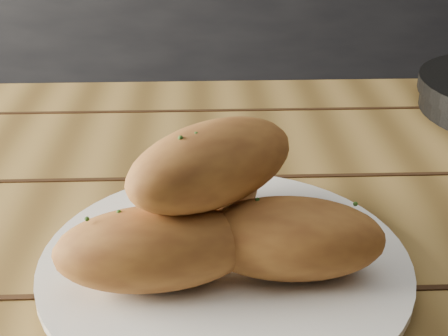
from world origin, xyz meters
TOP-DOWN VIEW (x-y plane):
  - counter at (0.00, 1.70)m, footprint 2.80×0.60m
  - table at (-0.15, -0.09)m, footprint 1.62×0.85m
  - plate at (-0.33, -0.16)m, footprint 0.31×0.31m
  - bread_rolls at (-0.34, -0.16)m, footprint 0.26×0.21m

SIDE VIEW (x-z plane):
  - counter at x=0.00m, z-range 0.00..0.90m
  - table at x=-0.15m, z-range 0.28..1.03m
  - plate at x=-0.33m, z-range 0.75..0.77m
  - bread_rolls at x=-0.34m, z-range 0.75..0.87m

